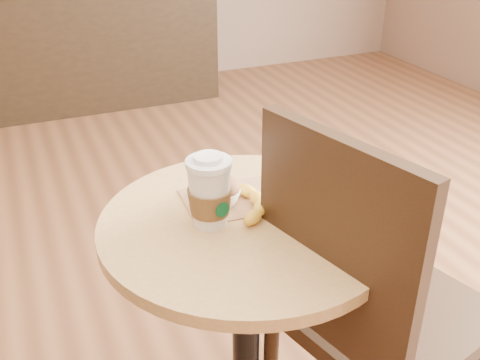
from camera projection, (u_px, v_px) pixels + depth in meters
The scene contains 7 objects.
cafe_table at pixel (246, 296), 1.38m from camera, with size 0.68×0.68×0.75m.
chair_right at pixel (365, 305), 1.30m from camera, with size 0.55×0.55×1.02m.
service_counter at pixel (52, 32), 3.84m from camera, with size 2.30×0.65×1.04m.
kraft_bag at pixel (235, 199), 1.35m from camera, with size 0.24×0.18×0.00m, color #956948.
coffee_cup at pixel (210, 194), 1.22m from camera, with size 0.10×0.10×0.17m.
muffin at pixel (224, 191), 1.32m from camera, with size 0.08×0.08×0.07m.
banana at pixel (241, 199), 1.32m from camera, with size 0.13×0.23×0.03m, color yellow, non-canonical shape.
Camera 1 is at (-0.32, -0.88, 1.43)m, focal length 42.00 mm.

